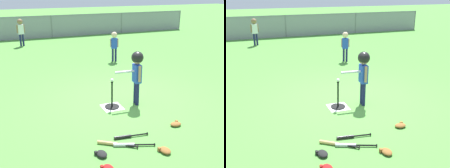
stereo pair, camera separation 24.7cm
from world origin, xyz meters
The scene contains 14 objects.
ground_plane centered at (0.00, 0.00, 0.00)m, with size 60.00×60.00×0.00m, color #51933D.
home_plate centered at (-0.37, -0.26, 0.00)m, with size 0.44×0.44×0.01m, color white.
batting_tee centered at (-0.37, -0.26, 0.09)m, with size 0.32×0.32×0.60m.
baseball_on_tee centered at (-0.37, -0.26, 0.64)m, with size 0.07×0.07×0.07m, color white.
batter_child centered at (0.20, -0.30, 0.87)m, with size 0.65×0.35×1.23m.
fielder_deep_left centered at (-1.66, 7.39, 0.78)m, with size 0.36×0.24×1.21m.
fielder_near_left centered at (1.18, 3.37, 0.68)m, with size 0.29×0.21×1.06m.
spare_bat_silver centered at (-0.71, -1.83, 0.03)m, with size 0.68×0.30×0.06m.
spare_bat_wood centered at (-0.95, -1.69, 0.03)m, with size 0.61×0.45×0.06m.
spare_bat_black centered at (-0.63, -1.57, 0.03)m, with size 0.63×0.13×0.06m.
glove_by_plate centered at (-0.23, -2.21, 0.04)m, with size 0.18×0.23×0.07m.
glove_near_bats centered at (0.45, -1.52, 0.04)m, with size 0.22×0.17×0.07m.
glove_tossed_aside centered at (-1.22, -1.92, 0.04)m, with size 0.19×0.24×0.07m.
outfield_fence centered at (0.00, 9.12, 0.62)m, with size 16.06×0.06×1.15m.
Camera 1 is at (-2.43, -5.37, 2.53)m, focal length 43.40 mm.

